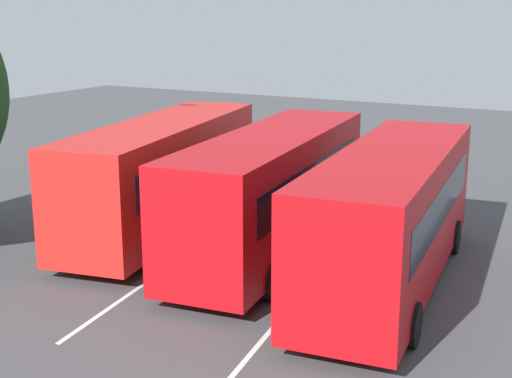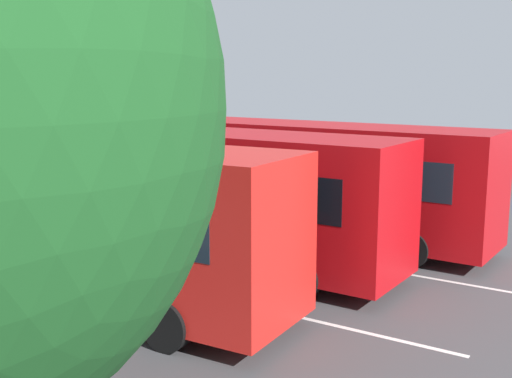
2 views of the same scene
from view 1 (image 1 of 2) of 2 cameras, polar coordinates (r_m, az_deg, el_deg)
name	(u,v)px [view 1 (image 1 of 2)]	position (r m, az deg, el deg)	size (l,w,h in m)	color
ground_plane	(259,256)	(20.10, 0.23, -5.36)	(67.58, 67.58, 0.00)	#424244
bus_far_left	(392,213)	(17.85, 10.71, -1.89)	(10.03, 3.47, 3.40)	#B70C11
bus_center_left	(272,189)	(19.89, 1.30, 0.01)	(10.04, 3.54, 3.40)	#B70C11
bus_center_right	(164,172)	(22.09, -7.35, 1.33)	(10.10, 4.19, 3.40)	red
pedestrian	(326,177)	(25.34, 5.62, 0.98)	(0.44, 0.44, 1.65)	#232833
lane_stripe_outer_left	(323,268)	(19.30, 5.37, -6.25)	(13.62, 0.12, 0.01)	silver
lane_stripe_inner_left	(200,245)	(21.05, -4.47, -4.48)	(13.62, 0.12, 0.01)	silver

